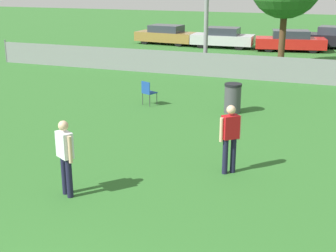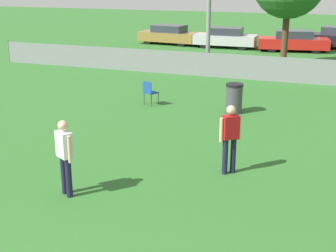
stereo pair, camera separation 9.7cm
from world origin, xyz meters
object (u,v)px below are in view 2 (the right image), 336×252
object	(u,v)px
parked_car_red	(293,41)
trash_bin	(234,98)
folding_chair_sideline	(150,91)
parked_car_silver	(226,38)
player_receiver_white	(65,153)
player_defender_red	(230,135)
parked_car_tan	(169,35)

from	to	relation	value
parked_car_red	trash_bin	bearing A→B (deg)	-101.56
folding_chair_sideline	trash_bin	size ratio (longest dim) A/B	0.87
parked_car_silver	parked_car_red	distance (m)	4.33
player_receiver_white	parked_car_silver	xyz separation A→B (m)	(-2.18, 22.52, -0.30)
player_defender_red	folding_chair_sideline	world-z (taller)	player_defender_red
player_receiver_white	parked_car_red	xyz separation A→B (m)	(2.15, 22.48, -0.32)
trash_bin	parked_car_tan	xyz separation A→B (m)	(-8.10, 15.38, 0.13)
trash_bin	parked_car_silver	size ratio (longest dim) A/B	0.25
folding_chair_sideline	parked_car_tan	distance (m)	16.27
trash_bin	parked_car_tan	world-z (taller)	parked_car_tan
parked_car_tan	parked_car_red	bearing A→B (deg)	3.19
player_receiver_white	parked_car_red	bearing A→B (deg)	115.29
player_defender_red	trash_bin	distance (m)	5.25
player_defender_red	player_receiver_white	xyz separation A→B (m)	(-2.92, -2.34, 0.00)
parked_car_silver	player_receiver_white	bearing A→B (deg)	-85.86
parked_car_red	player_defender_red	bearing A→B (deg)	-98.26
trash_bin	parked_car_tan	distance (m)	17.39
player_defender_red	parked_car_red	xyz separation A→B (m)	(-0.77, 20.15, -0.32)
parked_car_tan	parked_car_red	size ratio (longest dim) A/B	0.96
player_defender_red	player_receiver_white	size ratio (longest dim) A/B	1.00
parked_car_silver	parked_car_red	size ratio (longest dim) A/B	0.90
folding_chair_sideline	parked_car_tan	size ratio (longest dim) A/B	0.20
player_defender_red	parked_car_tan	xyz separation A→B (m)	(-9.16, 20.50, -0.31)
parked_car_tan	parked_car_red	distance (m)	8.40
player_defender_red	parked_car_red	distance (m)	20.16
parked_car_tan	parked_car_silver	xyz separation A→B (m)	(4.06, -0.33, 0.02)
folding_chair_sideline	parked_car_silver	xyz separation A→B (m)	(-0.98, 15.14, 0.14)
folding_chair_sideline	parked_car_silver	distance (m)	15.18
player_defender_red	trash_bin	size ratio (longest dim) A/B	1.64
player_defender_red	parked_car_tan	distance (m)	22.46
player_receiver_white	parked_car_tan	world-z (taller)	player_receiver_white
folding_chair_sideline	parked_car_red	xyz separation A→B (m)	(3.35, 15.11, 0.12)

